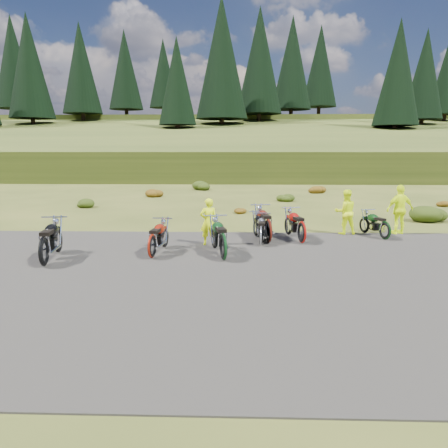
{
  "coord_description": "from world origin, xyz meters",
  "views": [
    {
      "loc": [
        -0.45,
        -12.88,
        3.28
      ],
      "look_at": [
        -0.88,
        0.6,
        0.94
      ],
      "focal_mm": 35.0,
      "sensor_mm": 36.0,
      "label": 1
    }
  ],
  "objects_px": {
    "motorcycle_3": "(261,246)",
    "motorcycle_7": "(384,240)",
    "motorcycle_0": "(45,267)",
    "person_middle": "(209,223)"
  },
  "relations": [
    {
      "from": "motorcycle_0",
      "to": "motorcycle_3",
      "type": "distance_m",
      "value": 6.81
    },
    {
      "from": "motorcycle_3",
      "to": "person_middle",
      "type": "bearing_deg",
      "value": 92.58
    },
    {
      "from": "motorcycle_7",
      "to": "person_middle",
      "type": "distance_m",
      "value": 6.45
    },
    {
      "from": "motorcycle_0",
      "to": "person_middle",
      "type": "relative_size",
      "value": 1.47
    },
    {
      "from": "motorcycle_0",
      "to": "motorcycle_7",
      "type": "height_order",
      "value": "motorcycle_0"
    },
    {
      "from": "motorcycle_0",
      "to": "motorcycle_7",
      "type": "xyz_separation_m",
      "value": [
        10.74,
        3.95,
        0.0
      ]
    },
    {
      "from": "motorcycle_3",
      "to": "person_middle",
      "type": "relative_size",
      "value": 1.19
    },
    {
      "from": "motorcycle_3",
      "to": "motorcycle_7",
      "type": "xyz_separation_m",
      "value": [
        4.53,
        1.16,
        0.0
      ]
    },
    {
      "from": "motorcycle_3",
      "to": "motorcycle_7",
      "type": "bearing_deg",
      "value": -70.75
    },
    {
      "from": "motorcycle_0",
      "to": "motorcycle_7",
      "type": "distance_m",
      "value": 11.44
    }
  ]
}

